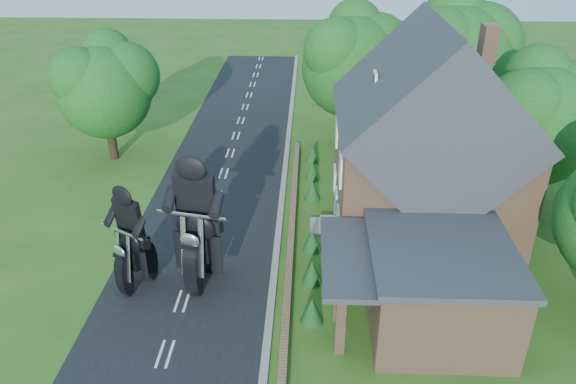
{
  "coord_description": "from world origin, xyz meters",
  "views": [
    {
      "loc": [
        5.06,
        -18.03,
        14.65
      ],
      "look_at": [
        4.16,
        4.47,
        2.8
      ],
      "focal_mm": 35.0,
      "sensor_mm": 36.0,
      "label": 1
    }
  ],
  "objects_px": {
    "house": "(426,150)",
    "annex": "(434,284)",
    "motorcycle_lead": "(201,266)",
    "motorcycle_follow": "(137,272)",
    "garden_wall": "(291,234)"
  },
  "relations": [
    {
      "from": "house",
      "to": "annex",
      "type": "bearing_deg",
      "value": -95.24
    },
    {
      "from": "house",
      "to": "garden_wall",
      "type": "bearing_deg",
      "value": -170.83
    },
    {
      "from": "annex",
      "to": "motorcycle_follow",
      "type": "height_order",
      "value": "annex"
    },
    {
      "from": "house",
      "to": "motorcycle_lead",
      "type": "xyz_separation_m",
      "value": [
        -9.86,
        -4.73,
        -3.44
      ]
    },
    {
      "from": "garden_wall",
      "to": "motorcycle_follow",
      "type": "distance_m",
      "value": 7.55
    },
    {
      "from": "motorcycle_follow",
      "to": "motorcycle_lead",
      "type": "bearing_deg",
      "value": -142.95
    },
    {
      "from": "annex",
      "to": "motorcycle_follow",
      "type": "xyz_separation_m",
      "value": [
        -11.9,
        1.72,
        -1.04
      ]
    },
    {
      "from": "motorcycle_lead",
      "to": "motorcycle_follow",
      "type": "xyz_separation_m",
      "value": [
        -2.66,
        -0.35,
        -0.18
      ]
    },
    {
      "from": "motorcycle_follow",
      "to": "garden_wall",
      "type": "bearing_deg",
      "value": -117.62
    },
    {
      "from": "house",
      "to": "motorcycle_lead",
      "type": "bearing_deg",
      "value": -154.36
    },
    {
      "from": "garden_wall",
      "to": "annex",
      "type": "height_order",
      "value": "annex"
    },
    {
      "from": "motorcycle_lead",
      "to": "garden_wall",
      "type": "bearing_deg",
      "value": -122.93
    },
    {
      "from": "garden_wall",
      "to": "motorcycle_follow",
      "type": "height_order",
      "value": "motorcycle_follow"
    },
    {
      "from": "garden_wall",
      "to": "annex",
      "type": "distance_m",
      "value": 8.19
    },
    {
      "from": "house",
      "to": "motorcycle_follow",
      "type": "bearing_deg",
      "value": -157.91
    }
  ]
}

